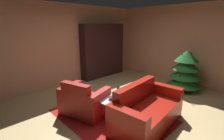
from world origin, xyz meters
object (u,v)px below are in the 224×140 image
couch_red (147,111)px  bottle_on_table (118,90)px  book_stack_on_table (114,98)px  coffee_table (114,101)px  bookshelf_unit (105,51)px  armchair_red (84,102)px  decorated_tree (185,70)px

couch_red → bottle_on_table: (-0.68, -0.14, 0.30)m
book_stack_on_table → couch_red: bearing=30.5°
coffee_table → bottle_on_table: size_ratio=2.08×
couch_red → book_stack_on_table: 0.72m
book_stack_on_table → bottle_on_table: 0.24m
bottle_on_table → couch_red: bearing=11.8°
bookshelf_unit → couch_red: size_ratio=1.15×
book_stack_on_table → bottle_on_table: bottle_on_table is taller
bookshelf_unit → couch_red: (3.21, -1.72, -0.70)m
armchair_red → decorated_tree: size_ratio=0.92×
bottle_on_table → book_stack_on_table: bearing=-66.4°
book_stack_on_table → decorated_tree: decorated_tree is taller
armchair_red → book_stack_on_table: armchair_red is taller
armchair_red → bottle_on_table: bearing=43.4°
couch_red → coffee_table: (-0.64, -0.32, 0.12)m
book_stack_on_table → armchair_red: bearing=-153.0°
armchair_red → coffee_table: 0.72m
couch_red → armchair_red: bearing=-151.3°
bookshelf_unit → armchair_red: 3.18m
armchair_red → couch_red: couch_red is taller
book_stack_on_table → coffee_table: bearing=152.0°
bottle_on_table → decorated_tree: size_ratio=0.25×
couch_red → book_stack_on_table: (-0.59, -0.35, 0.22)m
bookshelf_unit → book_stack_on_table: (2.62, -2.06, -0.49)m
armchair_red → bottle_on_table: size_ratio=3.70×
book_stack_on_table → bottle_on_table: bearing=113.6°
couch_red → book_stack_on_table: size_ratio=8.00×
armchair_red → book_stack_on_table: bearing=27.0°
armchair_red → decorated_tree: (0.95, 3.14, 0.35)m
bookshelf_unit → book_stack_on_table: size_ratio=9.18×
bottle_on_table → decorated_tree: decorated_tree is taller
book_stack_on_table → decorated_tree: size_ratio=0.17×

